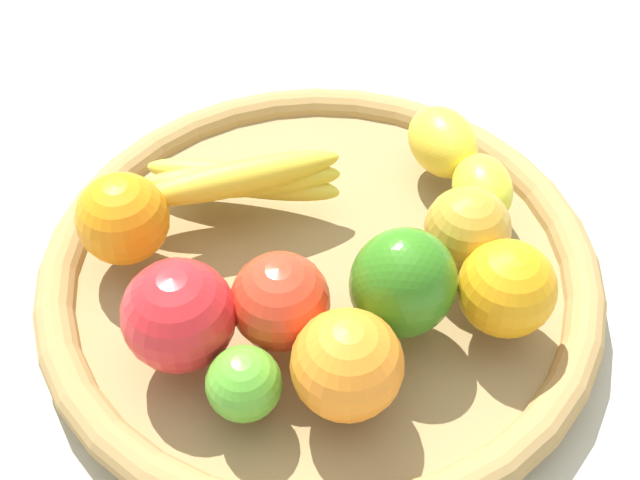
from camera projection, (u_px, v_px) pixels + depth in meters
name	position (u px, v px, depth m)	size (l,w,h in m)	color
ground_plane	(320.00, 293.00, 0.69)	(2.40, 2.40, 0.00)	#B8B49C
basket	(320.00, 276.00, 0.67)	(0.43, 0.43, 0.04)	#967C4C
banana_bunch	(240.00, 179.00, 0.68)	(0.13, 0.16, 0.05)	yellow
apple_1	(179.00, 315.00, 0.57)	(0.08, 0.08, 0.08)	red
bell_pepper	(403.00, 283.00, 0.59)	(0.07, 0.07, 0.09)	#347B1A
orange_0	(347.00, 365.00, 0.55)	(0.07, 0.07, 0.07)	orange
apple_2	(467.00, 229.00, 0.63)	(0.06, 0.06, 0.06)	gold
apple_0	(280.00, 301.00, 0.59)	(0.07, 0.07, 0.07)	red
orange_2	(123.00, 219.00, 0.64)	(0.07, 0.07, 0.07)	orange
lemon_1	(443.00, 142.00, 0.71)	(0.07, 0.05, 0.05)	yellow
lime_0	(244.00, 384.00, 0.55)	(0.05, 0.05, 0.05)	#57A82C
orange_1	(507.00, 289.00, 0.59)	(0.07, 0.07, 0.07)	orange
lemon_0	(482.00, 188.00, 0.67)	(0.06, 0.05, 0.05)	yellow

